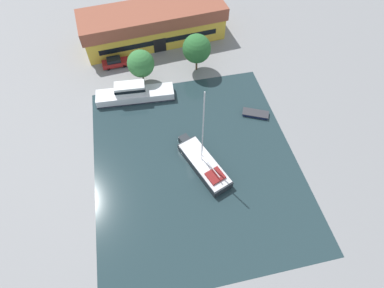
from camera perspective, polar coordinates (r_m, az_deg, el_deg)
name	(u,v)px	position (r m, az deg, el deg)	size (l,w,h in m)	color
ground_plane	(196,162)	(43.74, 0.70, -3.41)	(440.00, 440.00, 0.00)	gray
water_canal	(196,162)	(43.74, 0.70, -3.41)	(29.06, 33.84, 0.01)	#23383D
warehouse_building	(154,24)	(63.11, -7.33, 21.65)	(28.38, 11.54, 6.44)	gold
quay_tree_near_building	(197,49)	(54.39, 0.91, 17.70)	(4.99, 4.99, 7.02)	brown
quay_tree_by_water	(141,64)	(52.73, -9.73, 14.86)	(4.59, 4.59, 6.35)	brown
parked_car	(115,62)	(59.04, -14.45, 14.84)	(4.87, 2.12, 1.77)	maroon
sailboat_moored	(203,164)	(42.67, 2.20, -3.81)	(6.26, 10.77, 14.51)	#23282D
motor_cruiser	(134,94)	(51.80, -10.99, 9.42)	(13.21, 3.85, 3.24)	white
small_dinghy	(255,114)	(50.08, 11.99, 5.68)	(4.50, 3.26, 0.51)	#19234C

